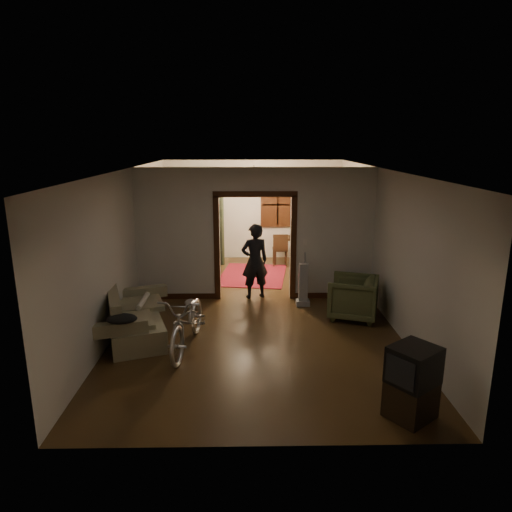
{
  "coord_description": "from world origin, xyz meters",
  "views": [
    {
      "loc": [
        -0.15,
        -8.68,
        3.34
      ],
      "look_at": [
        0.0,
        -0.3,
        1.2
      ],
      "focal_mm": 32.0,
      "sensor_mm": 36.0,
      "label": 1
    }
  ],
  "objects_px": {
    "person": "(255,261)",
    "bicycle": "(188,320)",
    "sofa": "(134,312)",
    "desk": "(291,251)",
    "armchair": "(353,297)",
    "locker": "(205,228)"
  },
  "relations": [
    {
      "from": "person",
      "to": "desk",
      "type": "relative_size",
      "value": 1.64
    },
    {
      "from": "bicycle",
      "to": "locker",
      "type": "relative_size",
      "value": 0.94
    },
    {
      "from": "person",
      "to": "desk",
      "type": "distance_m",
      "value": 3.01
    },
    {
      "from": "bicycle",
      "to": "locker",
      "type": "bearing_deg",
      "value": 98.95
    },
    {
      "from": "bicycle",
      "to": "armchair",
      "type": "xyz_separation_m",
      "value": [
        2.99,
        1.29,
        -0.08
      ]
    },
    {
      "from": "sofa",
      "to": "armchair",
      "type": "relative_size",
      "value": 2.11
    },
    {
      "from": "sofa",
      "to": "person",
      "type": "relative_size",
      "value": 1.16
    },
    {
      "from": "sofa",
      "to": "desk",
      "type": "xyz_separation_m",
      "value": [
        3.19,
        4.75,
        -0.07
      ]
    },
    {
      "from": "person",
      "to": "locker",
      "type": "xyz_separation_m",
      "value": [
        -1.31,
        2.89,
        0.18
      ]
    },
    {
      "from": "armchair",
      "to": "person",
      "type": "height_order",
      "value": "person"
    },
    {
      "from": "armchair",
      "to": "locker",
      "type": "height_order",
      "value": "locker"
    },
    {
      "from": "person",
      "to": "locker",
      "type": "bearing_deg",
      "value": -82.31
    },
    {
      "from": "sofa",
      "to": "person",
      "type": "height_order",
      "value": "person"
    },
    {
      "from": "sofa",
      "to": "bicycle",
      "type": "height_order",
      "value": "bicycle"
    },
    {
      "from": "sofa",
      "to": "locker",
      "type": "bearing_deg",
      "value": 61.19
    },
    {
      "from": "bicycle",
      "to": "person",
      "type": "height_order",
      "value": "person"
    },
    {
      "from": "armchair",
      "to": "person",
      "type": "distance_m",
      "value": 2.25
    },
    {
      "from": "person",
      "to": "bicycle",
      "type": "bearing_deg",
      "value": 48.93
    },
    {
      "from": "bicycle",
      "to": "desk",
      "type": "bearing_deg",
      "value": 74.56
    },
    {
      "from": "locker",
      "to": "desk",
      "type": "xyz_separation_m",
      "value": [
        2.36,
        -0.1,
        -0.62
      ]
    },
    {
      "from": "armchair",
      "to": "locker",
      "type": "bearing_deg",
      "value": -123.73
    },
    {
      "from": "armchair",
      "to": "desk",
      "type": "distance_m",
      "value": 4.07
    }
  ]
}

